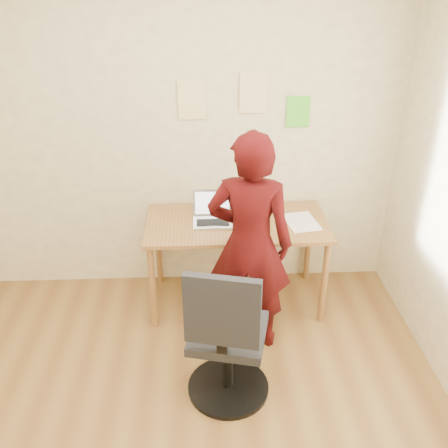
{
  "coord_description": "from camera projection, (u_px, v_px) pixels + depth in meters",
  "views": [
    {
      "loc": [
        0.17,
        -2.02,
        2.52
      ],
      "look_at": [
        0.31,
        0.95,
        0.95
      ],
      "focal_mm": 40.0,
      "sensor_mm": 36.0,
      "label": 1
    }
  ],
  "objects": [
    {
      "name": "wall_note_left",
      "position": [
        192.0,
        100.0,
        3.75
      ],
      "size": [
        0.21,
        0.0,
        0.3
      ],
      "primitive_type": "cube",
      "color": "#F1D290",
      "rests_on": "room"
    },
    {
      "name": "laptop",
      "position": [
        213.0,
        215.0,
        3.85
      ],
      "size": [
        0.3,
        0.27,
        0.22
      ],
      "rotation": [
        0.0,
        0.0,
        -0.0
      ],
      "color": "silver",
      "rests_on": "desk"
    },
    {
      "name": "person",
      "position": [
        250.0,
        244.0,
        3.41
      ],
      "size": [
        0.66,
        0.51,
        1.62
      ],
      "primitive_type": "imported",
      "rotation": [
        0.0,
        0.0,
        2.92
      ],
      "color": "#350707",
      "rests_on": "ground"
    },
    {
      "name": "desk",
      "position": [
        237.0,
        232.0,
        3.89
      ],
      "size": [
        1.4,
        0.7,
        0.74
      ],
      "color": "#996134",
      "rests_on": "ground"
    },
    {
      "name": "wall_note_mid",
      "position": [
        254.0,
        93.0,
        3.75
      ],
      "size": [
        0.21,
        0.0,
        0.3
      ],
      "primitive_type": "cube",
      "color": "#F1D290",
      "rests_on": "room"
    },
    {
      "name": "paper_sheet",
      "position": [
        301.0,
        222.0,
        3.85
      ],
      "size": [
        0.28,
        0.36,
        0.0
      ],
      "primitive_type": "cube",
      "rotation": [
        0.0,
        0.0,
        0.17
      ],
      "color": "white",
      "rests_on": "desk"
    },
    {
      "name": "office_chair",
      "position": [
        227.0,
        344.0,
        3.06
      ],
      "size": [
        0.55,
        0.56,
        1.03
      ],
      "rotation": [
        0.0,
        0.0,
        -0.23
      ],
      "color": "black",
      "rests_on": "ground"
    },
    {
      "name": "wall_note_right",
      "position": [
        298.0,
        112.0,
        3.84
      ],
      "size": [
        0.18,
        0.0,
        0.24
      ],
      "primitive_type": "cube",
      "color": "#54D630",
      "rests_on": "room"
    },
    {
      "name": "phone",
      "position": [
        260.0,
        234.0,
        3.67
      ],
      "size": [
        0.12,
        0.14,
        0.01
      ],
      "rotation": [
        0.0,
        0.0,
        0.49
      ],
      "color": "black",
      "rests_on": "desk"
    },
    {
      "name": "room",
      "position": [
        167.0,
        245.0,
        2.33
      ],
      "size": [
        3.58,
        3.58,
        2.78
      ],
      "color": "brown",
      "rests_on": "ground"
    }
  ]
}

